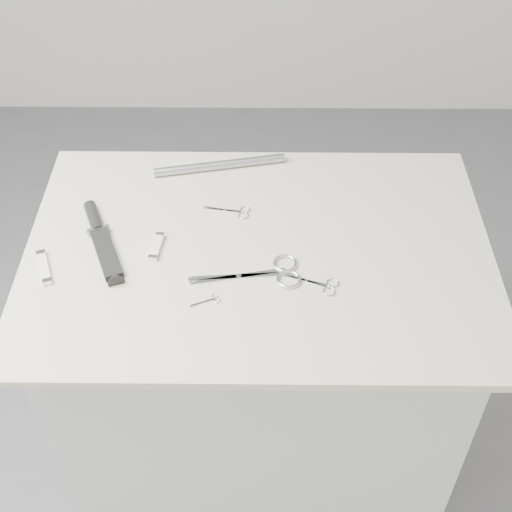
{
  "coord_description": "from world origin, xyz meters",
  "views": [
    {
      "loc": [
        0.01,
        -1.1,
        1.97
      ],
      "look_at": [
        -0.01,
        -0.02,
        0.92
      ],
      "focal_mm": 50.0,
      "sensor_mm": 36.0,
      "label": 1
    }
  ],
  "objects_px": {
    "embroidery_scissors_a": "(320,284)",
    "metal_rail": "(220,165)",
    "pocket_knife_b": "(157,247)",
    "sheathed_knife": "(101,237)",
    "tiny_scissors": "(209,301)",
    "pocket_knife_a": "(44,267)",
    "plinth": "(258,380)",
    "embroidery_scissors_b": "(235,211)",
    "large_shears": "(270,273)"
  },
  "relations": [
    {
      "from": "pocket_knife_a",
      "to": "metal_rail",
      "type": "xyz_separation_m",
      "value": [
        0.35,
        0.35,
        0.0
      ]
    },
    {
      "from": "plinth",
      "to": "pocket_knife_b",
      "type": "height_order",
      "value": "pocket_knife_b"
    },
    {
      "from": "large_shears",
      "to": "metal_rail",
      "type": "bearing_deg",
      "value": 100.4
    },
    {
      "from": "embroidery_scissors_a",
      "to": "embroidery_scissors_b",
      "type": "xyz_separation_m",
      "value": [
        -0.18,
        0.23,
        -0.0
      ]
    },
    {
      "from": "plinth",
      "to": "tiny_scissors",
      "type": "xyz_separation_m",
      "value": [
        -0.1,
        -0.15,
        0.47
      ]
    },
    {
      "from": "tiny_scissors",
      "to": "pocket_knife_a",
      "type": "xyz_separation_m",
      "value": [
        -0.35,
        0.09,
        0.0
      ]
    },
    {
      "from": "sheathed_knife",
      "to": "metal_rail",
      "type": "height_order",
      "value": "sheathed_knife"
    },
    {
      "from": "plinth",
      "to": "pocket_knife_a",
      "type": "distance_m",
      "value": 0.65
    },
    {
      "from": "tiny_scissors",
      "to": "pocket_knife_a",
      "type": "height_order",
      "value": "pocket_knife_a"
    },
    {
      "from": "sheathed_knife",
      "to": "pocket_knife_b",
      "type": "xyz_separation_m",
      "value": [
        0.12,
        -0.03,
        -0.0
      ]
    },
    {
      "from": "embroidery_scissors_a",
      "to": "pocket_knife_b",
      "type": "xyz_separation_m",
      "value": [
        -0.34,
        0.1,
        0.0
      ]
    },
    {
      "from": "pocket_knife_a",
      "to": "metal_rail",
      "type": "height_order",
      "value": "metal_rail"
    },
    {
      "from": "embroidery_scissors_b",
      "to": "sheathed_knife",
      "type": "relative_size",
      "value": 0.43
    },
    {
      "from": "embroidery_scissors_b",
      "to": "pocket_knife_b",
      "type": "bearing_deg",
      "value": -133.38
    },
    {
      "from": "sheathed_knife",
      "to": "tiny_scissors",
      "type": "bearing_deg",
      "value": -147.89
    },
    {
      "from": "plinth",
      "to": "pocket_knife_b",
      "type": "relative_size",
      "value": 11.02
    },
    {
      "from": "large_shears",
      "to": "metal_rail",
      "type": "height_order",
      "value": "metal_rail"
    },
    {
      "from": "plinth",
      "to": "metal_rail",
      "type": "height_order",
      "value": "metal_rail"
    },
    {
      "from": "tiny_scissors",
      "to": "pocket_knife_b",
      "type": "xyz_separation_m",
      "value": [
        -0.12,
        0.15,
        0.0
      ]
    },
    {
      "from": "tiny_scissors",
      "to": "sheathed_knife",
      "type": "height_order",
      "value": "sheathed_knife"
    },
    {
      "from": "embroidery_scissors_b",
      "to": "pocket_knife_a",
      "type": "xyz_separation_m",
      "value": [
        -0.39,
        -0.19,
        0.0
      ]
    },
    {
      "from": "embroidery_scissors_a",
      "to": "embroidery_scissors_b",
      "type": "relative_size",
      "value": 1.13
    },
    {
      "from": "large_shears",
      "to": "pocket_knife_a",
      "type": "xyz_separation_m",
      "value": [
        -0.47,
        0.01,
        0.0
      ]
    },
    {
      "from": "sheathed_knife",
      "to": "metal_rail",
      "type": "relative_size",
      "value": 0.76
    },
    {
      "from": "tiny_scissors",
      "to": "sheathed_knife",
      "type": "distance_m",
      "value": 0.3
    },
    {
      "from": "large_shears",
      "to": "embroidery_scissors_b",
      "type": "bearing_deg",
      "value": 103.57
    },
    {
      "from": "pocket_knife_a",
      "to": "sheathed_knife",
      "type": "bearing_deg",
      "value": -68.88
    },
    {
      "from": "plinth",
      "to": "embroidery_scissors_a",
      "type": "xyz_separation_m",
      "value": [
        0.13,
        -0.1,
        0.47
      ]
    },
    {
      "from": "pocket_knife_b",
      "to": "large_shears",
      "type": "bearing_deg",
      "value": -100.73
    },
    {
      "from": "sheathed_knife",
      "to": "embroidery_scissors_a",
      "type": "bearing_deg",
      "value": -127.58
    },
    {
      "from": "pocket_knife_a",
      "to": "pocket_knife_b",
      "type": "relative_size",
      "value": 1.23
    },
    {
      "from": "embroidery_scissors_a",
      "to": "metal_rail",
      "type": "height_order",
      "value": "metal_rail"
    },
    {
      "from": "embroidery_scissors_a",
      "to": "tiny_scissors",
      "type": "height_order",
      "value": "same"
    },
    {
      "from": "large_shears",
      "to": "embroidery_scissors_a",
      "type": "relative_size",
      "value": 1.93
    },
    {
      "from": "tiny_scissors",
      "to": "metal_rail",
      "type": "distance_m",
      "value": 0.43
    },
    {
      "from": "sheathed_knife",
      "to": "pocket_knife_b",
      "type": "bearing_deg",
      "value": -124.1
    },
    {
      "from": "embroidery_scissors_a",
      "to": "pocket_knife_b",
      "type": "relative_size",
      "value": 1.45
    },
    {
      "from": "sheathed_knife",
      "to": "pocket_knife_b",
      "type": "distance_m",
      "value": 0.13
    },
    {
      "from": "metal_rail",
      "to": "embroidery_scissors_b",
      "type": "bearing_deg",
      "value": -75.58
    },
    {
      "from": "plinth",
      "to": "pocket_knife_a",
      "type": "relative_size",
      "value": 8.94
    },
    {
      "from": "plinth",
      "to": "embroidery_scissors_a",
      "type": "height_order",
      "value": "embroidery_scissors_a"
    },
    {
      "from": "embroidery_scissors_b",
      "to": "metal_rail",
      "type": "height_order",
      "value": "metal_rail"
    },
    {
      "from": "plinth",
      "to": "pocket_knife_a",
      "type": "xyz_separation_m",
      "value": [
        -0.44,
        -0.06,
        0.48
      ]
    },
    {
      "from": "plinth",
      "to": "pocket_knife_a",
      "type": "bearing_deg",
      "value": -171.73
    },
    {
      "from": "embroidery_scissors_b",
      "to": "metal_rail",
      "type": "xyz_separation_m",
      "value": [
        -0.04,
        0.16,
        0.01
      ]
    },
    {
      "from": "plinth",
      "to": "tiny_scissors",
      "type": "distance_m",
      "value": 0.5
    },
    {
      "from": "embroidery_scissors_b",
      "to": "metal_rail",
      "type": "relative_size",
      "value": 0.33
    },
    {
      "from": "embroidery_scissors_b",
      "to": "pocket_knife_a",
      "type": "bearing_deg",
      "value": -144.47
    },
    {
      "from": "large_shears",
      "to": "tiny_scissors",
      "type": "relative_size",
      "value": 3.76
    },
    {
      "from": "sheathed_knife",
      "to": "metal_rail",
      "type": "distance_m",
      "value": 0.36
    }
  ]
}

